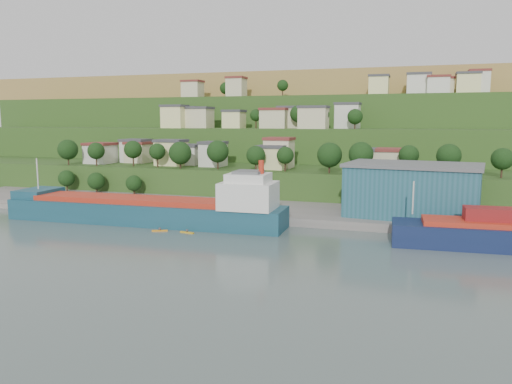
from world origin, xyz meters
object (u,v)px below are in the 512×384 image
at_px(cargo_ship_near, 152,212).
at_px(caravan, 52,195).
at_px(warehouse, 413,190).
at_px(kayak_orange, 160,230).

bearing_deg(cargo_ship_near, caravan, 156.97).
distance_m(warehouse, kayak_orange, 60.78).
xyz_separation_m(warehouse, kayak_orange, (-54.21, -26.25, -8.17)).
bearing_deg(caravan, kayak_orange, -12.74).
bearing_deg(warehouse, cargo_ship_near, -155.41).
xyz_separation_m(cargo_ship_near, warehouse, (60.25, 19.12, 5.53)).
bearing_deg(kayak_orange, caravan, 130.48).
distance_m(warehouse, caravan, 104.26).
bearing_deg(kayak_orange, cargo_ship_near, 106.37).
height_order(cargo_ship_near, kayak_orange, cargo_ship_near).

